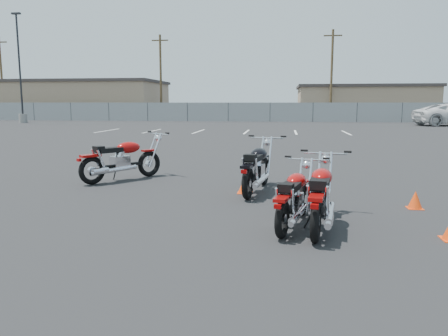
# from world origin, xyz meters

# --- Properties ---
(ground) EXTENTS (120.00, 120.00, 0.00)m
(ground) POSITION_xyz_m (0.00, 0.00, 0.00)
(ground) COLOR black
(ground) RESTS_ON ground
(motorcycle_front_red) EXTENTS (1.68, 2.00, 1.08)m
(motorcycle_front_red) POSITION_xyz_m (-2.45, 2.67, 0.49)
(motorcycle_front_red) COLOR black
(motorcycle_front_red) RESTS_ON ground
(motorcycle_second_black) EXTENTS (0.85, 2.18, 1.07)m
(motorcycle_second_black) POSITION_xyz_m (0.71, 1.77, 0.49)
(motorcycle_second_black) COLOR black
(motorcycle_second_black) RESTS_ON ground
(motorcycle_third_red) EXTENTS (0.87, 1.87, 0.92)m
(motorcycle_third_red) POSITION_xyz_m (1.39, -0.63, 0.42)
(motorcycle_third_red) COLOR black
(motorcycle_third_red) RESTS_ON ground
(motorcycle_rear_red) EXTENTS (0.80, 2.08, 1.02)m
(motorcycle_rear_red) POSITION_xyz_m (1.76, -0.68, 0.47)
(motorcycle_rear_red) COLOR black
(motorcycle_rear_red) RESTS_ON ground
(training_cone_near) EXTENTS (0.25, 0.25, 0.30)m
(training_cone_near) POSITION_xyz_m (3.46, 0.72, 0.15)
(training_cone_near) COLOR #FF430D
(training_cone_near) RESTS_ON ground
(training_cone_extra) EXTENTS (0.29, 0.29, 0.35)m
(training_cone_extra) POSITION_xyz_m (0.49, 1.62, 0.17)
(training_cone_extra) COLOR #FF430D
(training_cone_extra) RESTS_ON ground
(light_pole_west) EXTENTS (0.80, 0.70, 9.47)m
(light_pole_west) POSITION_xyz_m (-21.77, 29.51, 2.41)
(light_pole_west) COLOR gray
(light_pole_west) RESTS_ON ground
(chainlink_fence) EXTENTS (80.06, 0.06, 1.80)m
(chainlink_fence) POSITION_xyz_m (-0.00, 35.00, 0.90)
(chainlink_fence) COLOR gray
(chainlink_fence) RESTS_ON ground
(tan_building_west) EXTENTS (18.40, 10.40, 4.30)m
(tan_building_west) POSITION_xyz_m (-22.00, 42.00, 2.16)
(tan_building_west) COLOR #9C8264
(tan_building_west) RESTS_ON ground
(tan_building_east) EXTENTS (14.40, 9.40, 3.70)m
(tan_building_east) POSITION_xyz_m (10.00, 44.00, 1.86)
(tan_building_east) COLOR #9C8264
(tan_building_east) RESTS_ON ground
(utility_pole_a) EXTENTS (1.80, 0.24, 9.00)m
(utility_pole_a) POSITION_xyz_m (-30.00, 39.00, 4.69)
(utility_pole_a) COLOR #463620
(utility_pole_a) RESTS_ON ground
(utility_pole_b) EXTENTS (1.80, 0.24, 9.00)m
(utility_pole_b) POSITION_xyz_m (-12.00, 40.00, 4.69)
(utility_pole_b) COLOR #463620
(utility_pole_b) RESTS_ON ground
(utility_pole_c) EXTENTS (1.80, 0.24, 9.00)m
(utility_pole_c) POSITION_xyz_m (6.00, 39.00, 4.69)
(utility_pole_c) COLOR #463620
(utility_pole_c) RESTS_ON ground
(parking_line_stripes) EXTENTS (15.12, 4.00, 0.01)m
(parking_line_stripes) POSITION_xyz_m (-2.50, 20.00, 0.00)
(parking_line_stripes) COLOR silver
(parking_line_stripes) RESTS_ON ground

